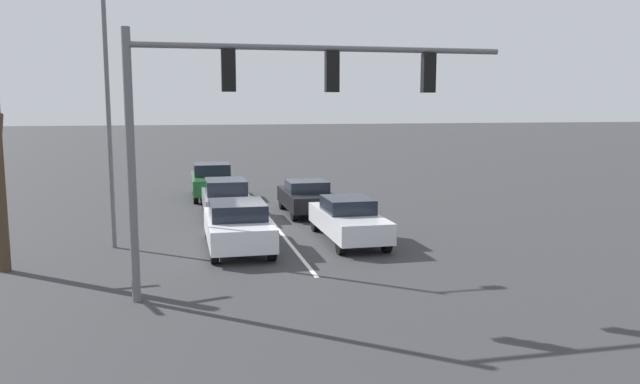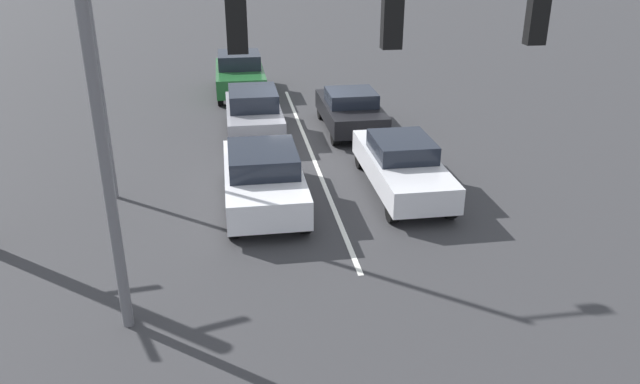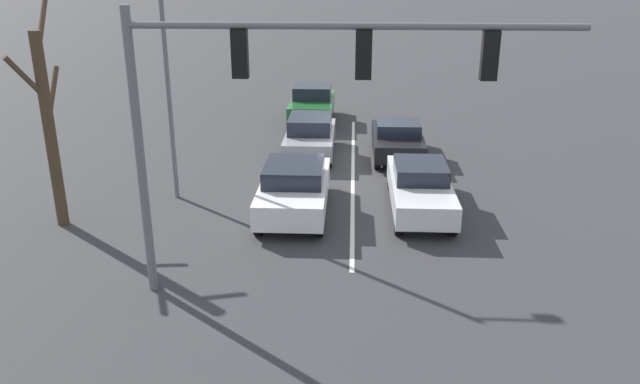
% 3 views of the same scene
% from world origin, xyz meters
% --- Properties ---
extents(ground_plane, '(240.00, 240.00, 0.00)m').
position_xyz_m(ground_plane, '(0.00, 0.00, 0.00)').
color(ground_plane, '#333335').
extents(lane_stripe_left_divider, '(0.12, 15.09, 0.01)m').
position_xyz_m(lane_stripe_left_divider, '(0.00, 1.55, 0.01)').
color(lane_stripe_left_divider, silver).
rests_on(lane_stripe_left_divider, ground_plane).
extents(car_white_midlane_front, '(1.92, 4.54, 1.50)m').
position_xyz_m(car_white_midlane_front, '(1.72, 5.26, 0.77)').
color(car_white_midlane_front, silver).
rests_on(car_white_midlane_front, ground_plane).
extents(car_silver_leftlane_front, '(1.71, 4.76, 1.45)m').
position_xyz_m(car_silver_leftlane_front, '(-1.99, 4.90, 0.74)').
color(car_silver_leftlane_front, silver).
rests_on(car_silver_leftlane_front, ground_plane).
extents(car_black_leftlane_second, '(1.83, 4.11, 1.42)m').
position_xyz_m(car_black_leftlane_second, '(-1.66, -0.45, 0.73)').
color(car_black_leftlane_second, black).
rests_on(car_black_leftlane_second, ground_plane).
extents(car_gray_midlane_second, '(1.80, 4.23, 1.53)m').
position_xyz_m(car_gray_midlane_second, '(1.65, -0.59, 0.79)').
color(car_gray_midlane_second, gray).
rests_on(car_gray_midlane_second, ground_plane).
extents(car_darkgreen_midlane_third, '(1.94, 4.48, 1.67)m').
position_xyz_m(car_darkgreen_midlane_third, '(1.92, -6.00, 0.85)').
color(car_darkgreen_midlane_third, '#1E5928').
rests_on(car_darkgreen_midlane_third, ground_plane).
extents(traffic_signal_gantry, '(9.01, 0.37, 6.22)m').
position_xyz_m(traffic_signal_gantry, '(1.58, 10.07, 4.65)').
color(traffic_signal_gantry, slate).
rests_on(traffic_signal_gantry, ground_plane).
extents(street_lamp_right_shoulder, '(1.95, 0.24, 8.23)m').
position_xyz_m(street_lamp_right_shoulder, '(5.35, 4.23, 4.73)').
color(street_lamp_right_shoulder, slate).
rests_on(street_lamp_right_shoulder, ground_plane).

